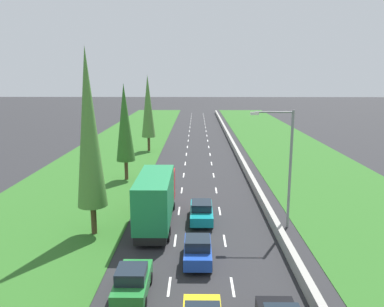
{
  "coord_description": "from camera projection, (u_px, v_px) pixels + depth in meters",
  "views": [
    {
      "loc": [
        -0.26,
        1.86,
        11.46
      ],
      "look_at": [
        -0.88,
        53.92,
        0.77
      ],
      "focal_mm": 35.65,
      "sensor_mm": 36.0,
      "label": 1
    }
  ],
  "objects": [
    {
      "name": "street_light_mast",
      "position": [
        286.0,
        161.0,
        28.3
      ],
      "size": [
        3.2,
        0.28,
        9.0
      ],
      "color": "gray",
      "rests_on": "ground"
    },
    {
      "name": "green_box_truck_left_lane",
      "position": [
        156.0,
        198.0,
        29.38
      ],
      "size": [
        2.46,
        9.4,
        4.18
      ],
      "color": "black",
      "rests_on": "ground"
    },
    {
      "name": "grass_verge_right",
      "position": [
        291.0,
        151.0,
        59.07
      ],
      "size": [
        14.0,
        140.0,
        0.04
      ],
      "primitive_type": "cube",
      "color": "#2D6623",
      "rests_on": "ground"
    },
    {
      "name": "green_hatchback_left_lane",
      "position": [
        133.0,
        281.0,
        20.01
      ],
      "size": [
        1.74,
        3.9,
        1.72
      ],
      "color": "#237A33",
      "rests_on": "ground"
    },
    {
      "name": "silver_sedan_left_lane",
      "position": [
        162.0,
        184.0,
        37.91
      ],
      "size": [
        1.82,
        4.5,
        1.64
      ],
      "color": "silver",
      "rests_on": "ground"
    },
    {
      "name": "poplar_tree_second",
      "position": [
        89.0,
        129.0,
        26.54
      ],
      "size": [
        2.14,
        2.14,
        13.47
      ],
      "color": "#4C3823",
      "rests_on": "ground"
    },
    {
      "name": "teal_sedan_centre_lane",
      "position": [
        201.0,
        211.0,
        30.41
      ],
      "size": [
        1.82,
        4.5,
        1.64
      ],
      "color": "teal",
      "rests_on": "ground"
    },
    {
      "name": "poplar_tree_fourth",
      "position": [
        148.0,
        106.0,
        57.56
      ],
      "size": [
        2.09,
        2.09,
        11.6
      ],
      "color": "#4C3823",
      "rests_on": "ground"
    },
    {
      "name": "ground_plane",
      "position": [
        198.0,
        150.0,
        59.25
      ],
      "size": [
        300.0,
        300.0,
        0.0
      ],
      "primitive_type": "plane",
      "color": "#28282B",
      "rests_on": "ground"
    },
    {
      "name": "blue_hatchback_centre_lane",
      "position": [
        198.0,
        250.0,
        23.65
      ],
      "size": [
        1.74,
        3.9,
        1.72
      ],
      "color": "#1E47B7",
      "rests_on": "ground"
    },
    {
      "name": "lane_markings",
      "position": [
        198.0,
        150.0,
        59.24
      ],
      "size": [
        3.64,
        116.0,
        0.01
      ],
      "color": "white",
      "rests_on": "ground"
    },
    {
      "name": "median_barrier",
      "position": [
        235.0,
        148.0,
        59.09
      ],
      "size": [
        0.44,
        120.0,
        0.85
      ],
      "primitive_type": "cube",
      "color": "#9E9B93",
      "rests_on": "ground"
    },
    {
      "name": "grass_verge_left",
      "position": [
        117.0,
        150.0,
        59.39
      ],
      "size": [
        14.0,
        140.0,
        0.04
      ],
      "primitive_type": "cube",
      "color": "#2D6623",
      "rests_on": "ground"
    },
    {
      "name": "poplar_tree_third",
      "position": [
        125.0,
        123.0,
        41.4
      ],
      "size": [
        2.07,
        2.07,
        10.68
      ],
      "color": "#4C3823",
      "rests_on": "ground"
    }
  ]
}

